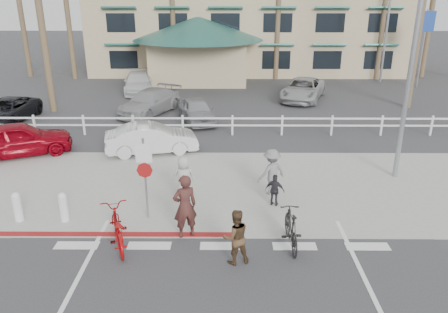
{
  "coord_description": "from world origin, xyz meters",
  "views": [
    {
      "loc": [
        0.13,
        -9.73,
        6.58
      ],
      "look_at": [
        0.04,
        3.62,
        1.5
      ],
      "focal_mm": 35.0,
      "sensor_mm": 36.0,
      "label": 1
    }
  ],
  "objects_px": {
    "bike_black": "(291,228)",
    "car_red_compact": "(18,139)",
    "bike_red": "(117,228)",
    "sign_post": "(145,175)",
    "car_white_sedan": "(152,139)"
  },
  "relations": [
    {
      "from": "bike_black",
      "to": "car_white_sedan",
      "type": "bearing_deg",
      "value": -58.09
    },
    {
      "from": "bike_red",
      "to": "car_red_compact",
      "type": "xyz_separation_m",
      "value": [
        -5.83,
        7.04,
        0.18
      ]
    },
    {
      "from": "bike_black",
      "to": "car_red_compact",
      "type": "relative_size",
      "value": 0.42
    },
    {
      "from": "sign_post",
      "to": "car_red_compact",
      "type": "bearing_deg",
      "value": 139.4
    },
    {
      "from": "sign_post",
      "to": "bike_red",
      "type": "relative_size",
      "value": 1.39
    },
    {
      "from": "bike_red",
      "to": "car_red_compact",
      "type": "bearing_deg",
      "value": -69.9
    },
    {
      "from": "car_white_sedan",
      "to": "bike_black",
      "type": "bearing_deg",
      "value": -158.99
    },
    {
      "from": "bike_black",
      "to": "car_red_compact",
      "type": "bearing_deg",
      "value": -35.73
    },
    {
      "from": "sign_post",
      "to": "bike_black",
      "type": "bearing_deg",
      "value": -20.23
    },
    {
      "from": "car_white_sedan",
      "to": "car_red_compact",
      "type": "bearing_deg",
      "value": 80.67
    },
    {
      "from": "sign_post",
      "to": "bike_red",
      "type": "height_order",
      "value": "sign_post"
    },
    {
      "from": "car_white_sedan",
      "to": "car_red_compact",
      "type": "xyz_separation_m",
      "value": [
        -5.58,
        -0.36,
        0.09
      ]
    },
    {
      "from": "car_red_compact",
      "to": "bike_red",
      "type": "bearing_deg",
      "value": -165.04
    },
    {
      "from": "sign_post",
      "to": "car_white_sedan",
      "type": "distance_m",
      "value": 5.94
    },
    {
      "from": "sign_post",
      "to": "bike_black",
      "type": "height_order",
      "value": "sign_post"
    }
  ]
}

